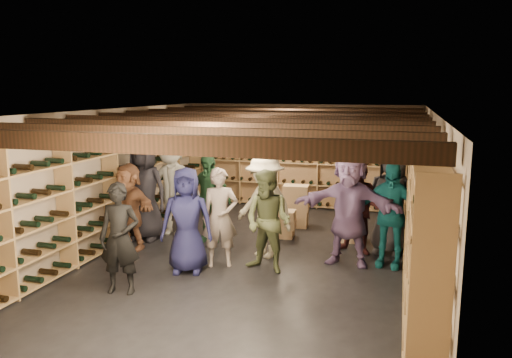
{
  "coord_description": "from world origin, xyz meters",
  "views": [
    {
      "loc": [
        2.3,
        -7.53,
        2.75
      ],
      "look_at": [
        0.03,
        0.2,
        1.29
      ],
      "focal_mm": 35.0,
      "sensor_mm": 36.0,
      "label": 1
    }
  ],
  "objects_px": {
    "person_3": "(265,206)",
    "person_5": "(129,206)",
    "person_0": "(144,190)",
    "person_6": "(187,220)",
    "crate_loose": "(351,237)",
    "crate_stack_left": "(296,206)",
    "person_10": "(208,199)",
    "person_12": "(391,201)",
    "person_1": "(120,238)",
    "person_4": "(390,215)",
    "person_8": "(359,207)",
    "person_11": "(349,208)",
    "person_9": "(172,185)",
    "person_2": "(268,221)",
    "person_7": "(220,217)",
    "crate_stack_right": "(281,224)"
  },
  "relations": [
    {
      "from": "person_9",
      "to": "person_2",
      "type": "bearing_deg",
      "value": -35.34
    },
    {
      "from": "person_4",
      "to": "person_12",
      "type": "relative_size",
      "value": 0.92
    },
    {
      "from": "crate_stack_left",
      "to": "person_1",
      "type": "height_order",
      "value": "person_1"
    },
    {
      "from": "crate_stack_left",
      "to": "person_6",
      "type": "distance_m",
      "value": 3.14
    },
    {
      "from": "person_0",
      "to": "person_4",
      "type": "relative_size",
      "value": 1.11
    },
    {
      "from": "person_2",
      "to": "person_0",
      "type": "bearing_deg",
      "value": 174.66
    },
    {
      "from": "person_3",
      "to": "person_11",
      "type": "distance_m",
      "value": 1.36
    },
    {
      "from": "person_8",
      "to": "person_11",
      "type": "height_order",
      "value": "person_11"
    },
    {
      "from": "person_0",
      "to": "person_2",
      "type": "distance_m",
      "value": 2.78
    },
    {
      "from": "crate_stack_right",
      "to": "crate_loose",
      "type": "xyz_separation_m",
      "value": [
        1.3,
        0.09,
        -0.17
      ]
    },
    {
      "from": "crate_stack_left",
      "to": "person_6",
      "type": "height_order",
      "value": "person_6"
    },
    {
      "from": "person_8",
      "to": "person_0",
      "type": "bearing_deg",
      "value": -159.97
    },
    {
      "from": "person_2",
      "to": "person_4",
      "type": "bearing_deg",
      "value": 38.17
    },
    {
      "from": "person_0",
      "to": "person_1",
      "type": "bearing_deg",
      "value": -67.6
    },
    {
      "from": "person_9",
      "to": "person_10",
      "type": "bearing_deg",
      "value": -22.02
    },
    {
      "from": "person_5",
      "to": "person_9",
      "type": "height_order",
      "value": "person_9"
    },
    {
      "from": "crate_stack_right",
      "to": "person_3",
      "type": "bearing_deg",
      "value": -90.34
    },
    {
      "from": "person_10",
      "to": "person_2",
      "type": "bearing_deg",
      "value": -23.42
    },
    {
      "from": "person_12",
      "to": "person_0",
      "type": "bearing_deg",
      "value": -159.67
    },
    {
      "from": "person_3",
      "to": "person_5",
      "type": "bearing_deg",
      "value": -149.35
    },
    {
      "from": "person_5",
      "to": "person_9",
      "type": "xyz_separation_m",
      "value": [
        0.35,
        0.98,
        0.2
      ]
    },
    {
      "from": "crate_loose",
      "to": "person_12",
      "type": "relative_size",
      "value": 0.28
    },
    {
      "from": "person_6",
      "to": "person_8",
      "type": "relative_size",
      "value": 1.01
    },
    {
      "from": "person_3",
      "to": "person_9",
      "type": "xyz_separation_m",
      "value": [
        -2.03,
        0.74,
        0.1
      ]
    },
    {
      "from": "person_11",
      "to": "person_7",
      "type": "bearing_deg",
      "value": -155.36
    },
    {
      "from": "person_2",
      "to": "person_10",
      "type": "relative_size",
      "value": 0.96
    },
    {
      "from": "person_0",
      "to": "person_12",
      "type": "relative_size",
      "value": 1.02
    },
    {
      "from": "person_1",
      "to": "person_10",
      "type": "relative_size",
      "value": 0.94
    },
    {
      "from": "person_3",
      "to": "person_10",
      "type": "distance_m",
      "value": 1.27
    },
    {
      "from": "person_1",
      "to": "person_11",
      "type": "relative_size",
      "value": 0.84
    },
    {
      "from": "person_3",
      "to": "person_5",
      "type": "height_order",
      "value": "person_3"
    },
    {
      "from": "crate_stack_left",
      "to": "person_0",
      "type": "xyz_separation_m",
      "value": [
        -2.5,
        -1.62,
        0.5
      ]
    },
    {
      "from": "person_0",
      "to": "crate_stack_left",
      "type": "bearing_deg",
      "value": 34.1
    },
    {
      "from": "crate_stack_right",
      "to": "person_2",
      "type": "xyz_separation_m",
      "value": [
        0.22,
        -1.8,
        0.53
      ]
    },
    {
      "from": "person_3",
      "to": "person_10",
      "type": "bearing_deg",
      "value": -176.23
    },
    {
      "from": "crate_loose",
      "to": "crate_stack_left",
      "type": "bearing_deg",
      "value": 149.68
    },
    {
      "from": "person_0",
      "to": "person_6",
      "type": "xyz_separation_m",
      "value": [
        1.43,
        -1.31,
        -0.12
      ]
    },
    {
      "from": "person_11",
      "to": "person_3",
      "type": "bearing_deg",
      "value": -172.86
    },
    {
      "from": "person_4",
      "to": "person_6",
      "type": "xyz_separation_m",
      "value": [
        -2.93,
        -1.11,
        -0.03
      ]
    },
    {
      "from": "person_6",
      "to": "person_7",
      "type": "distance_m",
      "value": 0.55
    },
    {
      "from": "person_5",
      "to": "person_8",
      "type": "distance_m",
      "value": 3.93
    },
    {
      "from": "person_4",
      "to": "person_12",
      "type": "bearing_deg",
      "value": 100.03
    },
    {
      "from": "crate_loose",
      "to": "person_10",
      "type": "relative_size",
      "value": 0.31
    },
    {
      "from": "person_10",
      "to": "person_12",
      "type": "height_order",
      "value": "person_12"
    },
    {
      "from": "person_3",
      "to": "person_4",
      "type": "distance_m",
      "value": 1.99
    },
    {
      "from": "person_8",
      "to": "crate_loose",
      "type": "bearing_deg",
      "value": 119.72
    },
    {
      "from": "person_7",
      "to": "person_12",
      "type": "distance_m",
      "value": 2.9
    },
    {
      "from": "person_9",
      "to": "person_11",
      "type": "distance_m",
      "value": 3.46
    },
    {
      "from": "person_1",
      "to": "person_10",
      "type": "xyz_separation_m",
      "value": [
        0.3,
        2.45,
        0.05
      ]
    },
    {
      "from": "person_1",
      "to": "person_4",
      "type": "height_order",
      "value": "person_4"
    }
  ]
}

